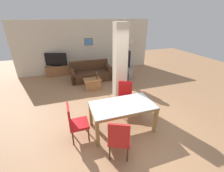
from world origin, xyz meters
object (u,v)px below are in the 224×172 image
at_px(dining_chair_near_left, 119,138).
at_px(standing_person, 126,63).
at_px(coffee_table, 92,84).
at_px(tv_stand, 58,71).
at_px(tv_screen, 56,60).
at_px(sofa, 91,74).
at_px(dining_chair_far_right, 125,96).
at_px(dining_chair_head_left, 75,121).
at_px(armchair, 122,72).
at_px(bottle, 97,76).
at_px(dining_table, 122,110).
at_px(floor_lamp, 130,45).

relative_size(dining_chair_near_left, standing_person, 0.55).
height_order(coffee_table, tv_stand, tv_stand).
bearing_deg(tv_screen, sofa, 162.97).
bearing_deg(tv_screen, coffee_table, 141.23).
distance_m(dining_chair_near_left, dining_chair_far_right, 1.84).
bearing_deg(tv_screen, dining_chair_head_left, 113.43).
bearing_deg(dining_chair_far_right, armchair, -83.54).
bearing_deg(bottle, dining_table, -88.95).
bearing_deg(tv_screen, bottle, 144.70).
bearing_deg(floor_lamp, coffee_table, -143.90).
bearing_deg(floor_lamp, tv_stand, 175.28).
bearing_deg(tv_stand, standing_person, -37.84).
relative_size(sofa, coffee_table, 2.64).
relative_size(tv_screen, floor_lamp, 0.62).
relative_size(dining_chair_near_left, bottle, 3.46).
relative_size(dining_chair_far_right, armchair, 0.81).
bearing_deg(dining_chair_near_left, standing_person, 90.69).
bearing_deg(dining_table, dining_chair_near_left, -115.91).
xyz_separation_m(coffee_table, floor_lamp, (2.52, 1.84, 1.19)).
distance_m(dining_chair_head_left, sofa, 3.95).
relative_size(armchair, bottle, 4.28).
bearing_deg(coffee_table, standing_person, -2.74).
relative_size(sofa, tv_stand, 1.64).
xyz_separation_m(dining_table, dining_chair_far_right, (0.41, 0.80, -0.07)).
xyz_separation_m(sofa, bottle, (0.07, -1.09, 0.26)).
xyz_separation_m(dining_table, sofa, (-0.12, 3.78, -0.31)).
xyz_separation_m(tv_stand, floor_lamp, (3.91, -0.32, 1.16)).
bearing_deg(dining_chair_far_right, coffee_table, -43.44).
height_order(dining_chair_head_left, coffee_table, dining_chair_head_left).
height_order(coffee_table, floor_lamp, floor_lamp).
xyz_separation_m(armchair, coffee_table, (-1.70, -0.81, -0.05)).
relative_size(dining_chair_near_left, tv_screen, 0.95).
height_order(dining_chair_near_left, standing_person, standing_person).
height_order(dining_chair_far_right, armchair, dining_chair_far_right).
height_order(sofa, armchair, sofa).
distance_m(dining_chair_far_right, tv_screen, 4.57).
relative_size(dining_chair_far_right, dining_chair_head_left, 1.00).
bearing_deg(dining_table, dining_chair_far_right, 62.81).
bearing_deg(dining_chair_near_left, tv_stand, 128.10).
relative_size(coffee_table, tv_screen, 0.68).
xyz_separation_m(dining_table, bottle, (-0.05, 2.69, -0.05)).
height_order(dining_chair_near_left, dining_chair_far_right, same).
distance_m(dining_chair_near_left, floor_lamp, 6.08).
height_order(armchair, tv_screen, tv_screen).
bearing_deg(armchair, tv_stand, -74.54).
bearing_deg(standing_person, dining_chair_near_left, 157.51).
height_order(dining_chair_head_left, standing_person, standing_person).
distance_m(armchair, standing_person, 1.18).
distance_m(dining_chair_head_left, bottle, 2.93).
xyz_separation_m(dining_chair_far_right, tv_screen, (-2.06, 4.07, 0.30)).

